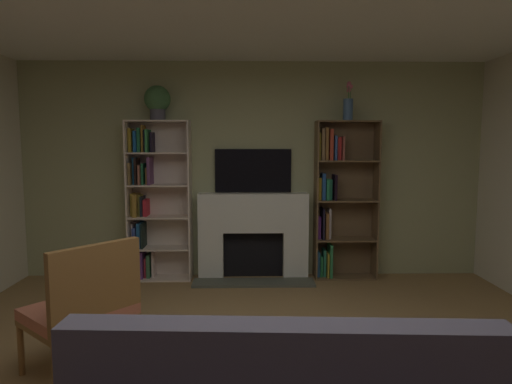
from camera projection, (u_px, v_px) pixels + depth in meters
The scene contains 8 objects.
wall_back_accent at pixel (253, 170), 5.53m from camera, with size 5.75×0.06×2.63m, color tan.
fireplace at pixel (253, 233), 5.46m from camera, with size 1.43×0.54×1.04m.
tv at pixel (253, 171), 5.47m from camera, with size 0.93×0.06×0.53m, color black.
bookshelf_left at pixel (152, 202), 5.41m from camera, with size 0.75×0.30×1.91m.
bookshelf_right at pixel (338, 199), 5.46m from camera, with size 0.75×0.28×1.91m.
potted_plant at pixel (157, 101), 5.24m from camera, with size 0.31×0.31×0.41m.
vase_with_flowers at pixel (348, 106), 5.29m from camera, with size 0.11×0.11×0.46m.
armchair at pixel (84, 306), 3.15m from camera, with size 0.86×0.87×0.97m.
Camera 1 is at (-0.07, -2.52, 1.63)m, focal length 31.40 mm.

